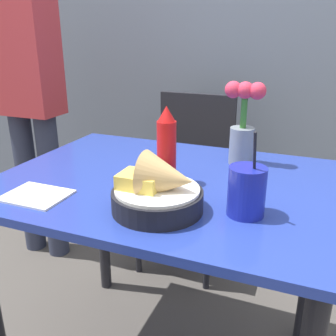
% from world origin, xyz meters
% --- Properties ---
extents(wall_window, '(7.00, 0.06, 2.60)m').
position_xyz_m(wall_window, '(0.00, 1.20, 1.30)').
color(wall_window, slate).
rests_on(wall_window, ground_plane).
extents(dining_table, '(1.01, 0.76, 0.74)m').
position_xyz_m(dining_table, '(0.00, 0.00, 0.63)').
color(dining_table, '#233893').
rests_on(dining_table, ground_plane).
extents(chair_far_window, '(0.40, 0.40, 0.87)m').
position_xyz_m(chair_far_window, '(-0.17, 0.76, 0.52)').
color(chair_far_window, black).
rests_on(chair_far_window, ground_plane).
extents(food_basket, '(0.23, 0.23, 0.15)m').
position_xyz_m(food_basket, '(0.07, -0.20, 0.80)').
color(food_basket, black).
rests_on(food_basket, dining_table).
extents(ketchup_bottle, '(0.06, 0.06, 0.23)m').
position_xyz_m(ketchup_bottle, '(0.01, -0.02, 0.86)').
color(ketchup_bottle, red).
rests_on(ketchup_bottle, dining_table).
extents(drink_cup, '(0.09, 0.09, 0.22)m').
position_xyz_m(drink_cup, '(0.27, -0.14, 0.80)').
color(drink_cup, '#192399').
rests_on(drink_cup, dining_table).
extents(flower_vase, '(0.13, 0.08, 0.27)m').
position_xyz_m(flower_vase, '(0.18, 0.23, 0.88)').
color(flower_vase, gray).
rests_on(flower_vase, dining_table).
extents(napkin, '(0.17, 0.13, 0.01)m').
position_xyz_m(napkin, '(-0.28, -0.25, 0.75)').
color(napkin, white).
rests_on(napkin, dining_table).
extents(person_standing, '(0.32, 0.18, 1.61)m').
position_xyz_m(person_standing, '(-0.93, 0.48, 0.92)').
color(person_standing, '#2D3347').
rests_on(person_standing, ground_plane).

